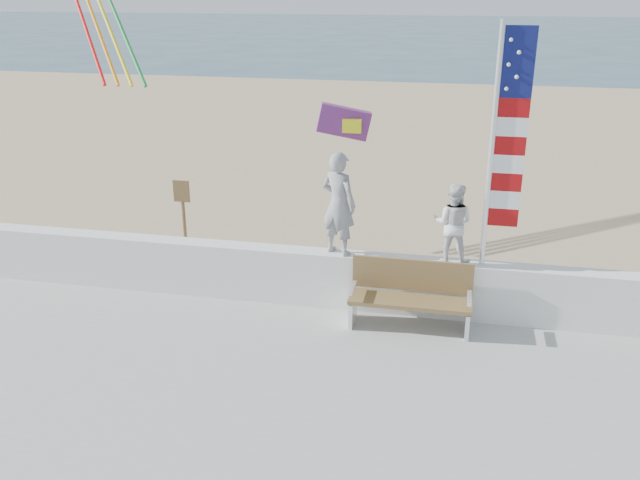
{
  "coord_description": "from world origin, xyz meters",
  "views": [
    {
      "loc": [
        2.18,
        -7.64,
        5.03
      ],
      "look_at": [
        0.2,
        1.8,
        1.35
      ],
      "focal_mm": 38.0,
      "sensor_mm": 36.0,
      "label": 1
    }
  ],
  "objects_px": {
    "child": "(453,223)",
    "flag": "(502,138)",
    "adult": "(339,204)",
    "bench": "(411,295)"
  },
  "relations": [
    {
      "from": "child",
      "to": "flag",
      "type": "height_order",
      "value": "flag"
    },
    {
      "from": "adult",
      "to": "flag",
      "type": "height_order",
      "value": "flag"
    },
    {
      "from": "adult",
      "to": "bench",
      "type": "relative_size",
      "value": 0.89
    },
    {
      "from": "adult",
      "to": "child",
      "type": "distance_m",
      "value": 1.73
    },
    {
      "from": "adult",
      "to": "bench",
      "type": "height_order",
      "value": "adult"
    },
    {
      "from": "adult",
      "to": "child",
      "type": "relative_size",
      "value": 1.31
    },
    {
      "from": "child",
      "to": "adult",
      "type": "bearing_deg",
      "value": 9.94
    },
    {
      "from": "adult",
      "to": "child",
      "type": "bearing_deg",
      "value": -155.17
    },
    {
      "from": "child",
      "to": "flag",
      "type": "bearing_deg",
      "value": -170.09
    },
    {
      "from": "child",
      "to": "flag",
      "type": "relative_size",
      "value": 0.35
    }
  ]
}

